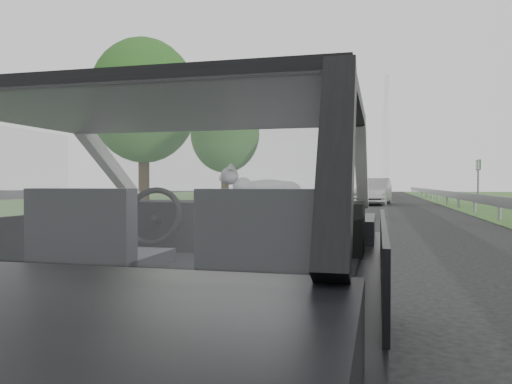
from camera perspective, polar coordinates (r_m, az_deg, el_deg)
The scene contains 10 objects.
subject_car at distance 2.53m, azimuth -6.63°, elevation -7.82°, with size 1.80×4.00×1.45m, color black.
dashboard at distance 3.10m, azimuth -2.58°, elevation -3.86°, with size 1.58×0.45×0.30m, color black.
driver_seat at distance 2.43m, azimuth -18.00°, elevation -4.55°, with size 0.50×0.72×0.42m, color #232328.
passenger_seat at distance 2.12m, azimuth 0.80°, elevation -5.30°, with size 0.50×0.72×0.42m, color #232328.
steering_wheel at distance 2.97m, azimuth -11.66°, elevation -2.75°, with size 0.36×0.36×0.04m, color black.
cat at distance 3.01m, azimuth 1.38°, elevation 0.32°, with size 0.53×0.16×0.24m, color gray.
other_car at distance 26.97m, azimuth 13.34°, elevation 0.07°, with size 1.68×4.27×1.40m, color #AAAAAA.
highway_sign at distance 30.08m, azimuth 24.05°, elevation 1.08°, with size 0.10×0.97×2.43m, color #1D602E.
tree_5 at distance 24.25m, azimuth -12.71°, elevation 7.45°, with size 5.09×5.09×7.72m, color #2D5A1F, non-canonical shape.
tree_6 at distance 31.94m, azimuth -3.57°, elevation 4.96°, with size 4.41×4.41×6.68m, color #2D5A1F, non-canonical shape.
Camera 1 is at (0.88, -2.34, 1.11)m, focal length 35.00 mm.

